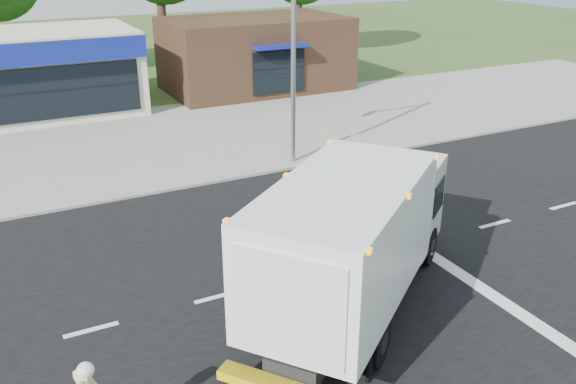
{
  "coord_description": "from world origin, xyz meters",
  "views": [
    {
      "loc": [
        -7.23,
        -12.06,
        8.06
      ],
      "look_at": [
        -0.31,
        1.52,
        1.7
      ],
      "focal_mm": 38.0,
      "sensor_mm": 36.0,
      "label": 1
    }
  ],
  "objects": [
    {
      "name": "ground",
      "position": [
        0.0,
        0.0,
        0.0
      ],
      "size": [
        120.0,
        120.0,
        0.0
      ],
      "primitive_type": "plane",
      "color": "#385123",
      "rests_on": "ground"
    },
    {
      "name": "brown_storefront",
      "position": [
        7.0,
        19.98,
        2.0
      ],
      "size": [
        10.0,
        6.7,
        4.0
      ],
      "color": "#382316",
      "rests_on": "ground"
    },
    {
      "name": "road_asphalt",
      "position": [
        0.0,
        0.0,
        0.0
      ],
      "size": [
        60.0,
        14.0,
        0.02
      ],
      "primitive_type": "cube",
      "color": "black",
      "rests_on": "ground"
    },
    {
      "name": "parking_apron",
      "position": [
        0.0,
        14.0,
        0.01
      ],
      "size": [
        60.0,
        9.0,
        0.02
      ],
      "primitive_type": "cube",
      "color": "gray",
      "rests_on": "ground"
    },
    {
      "name": "traffic_signal_pole",
      "position": [
        2.35,
        7.6,
        4.92
      ],
      "size": [
        3.51,
        0.25,
        8.0
      ],
      "color": "gray",
      "rests_on": "ground"
    },
    {
      "name": "lane_markings",
      "position": [
        1.35,
        -1.35,
        0.02
      ],
      "size": [
        55.2,
        7.0,
        0.01
      ],
      "color": "silver",
      "rests_on": "road_asphalt"
    },
    {
      "name": "sidewalk",
      "position": [
        0.0,
        8.2,
        0.06
      ],
      "size": [
        60.0,
        2.4,
        0.12
      ],
      "primitive_type": "cube",
      "color": "gray",
      "rests_on": "ground"
    },
    {
      "name": "ems_box_truck",
      "position": [
        -0.39,
        -1.95,
        2.03
      ],
      "size": [
        7.76,
        6.8,
        3.52
      ],
      "rotation": [
        0.0,
        0.0,
        0.66
      ],
      "color": "black",
      "rests_on": "ground"
    }
  ]
}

